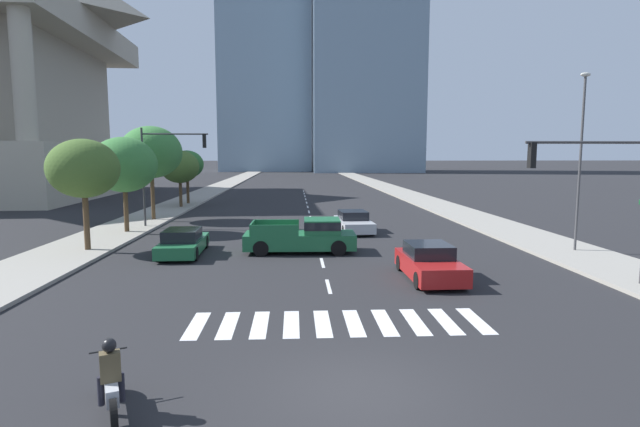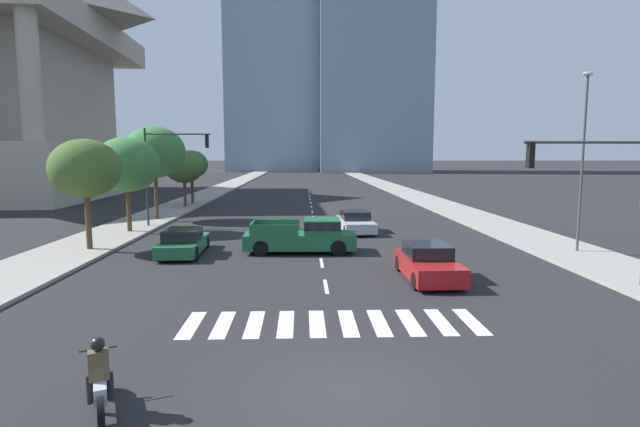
{
  "view_description": "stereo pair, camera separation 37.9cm",
  "coord_description": "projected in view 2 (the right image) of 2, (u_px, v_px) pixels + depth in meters",
  "views": [
    {
      "loc": [
        -1.25,
        -9.55,
        4.84
      ],
      "look_at": [
        0.0,
        14.15,
        2.0
      ],
      "focal_mm": 27.64,
      "sensor_mm": 36.0,
      "label": 1
    },
    {
      "loc": [
        -0.87,
        -9.57,
        4.84
      ],
      "look_at": [
        0.0,
        14.15,
        2.0
      ],
      "focal_mm": 27.64,
      "sensor_mm": 36.0,
      "label": 2
    }
  ],
  "objects": [
    {
      "name": "ground_plane",
      "position": [
        345.0,
        392.0,
        10.1
      ],
      "size": [
        800.0,
        800.0,
        0.0
      ],
      "primitive_type": "plane",
      "color": "#232326"
    },
    {
      "name": "sidewalk_east",
      "position": [
        463.0,
        213.0,
        40.31
      ],
      "size": [
        4.0,
        260.0,
        0.15
      ],
      "primitive_type": "cube",
      "color": "gray",
      "rests_on": "ground"
    },
    {
      "name": "sidewalk_west",
      "position": [
        159.0,
        215.0,
        39.41
      ],
      "size": [
        4.0,
        260.0,
        0.15
      ],
      "primitive_type": "cube",
      "color": "gray",
      "rests_on": "ground"
    },
    {
      "name": "crosswalk_near",
      "position": [
        333.0,
        323.0,
        14.21
      ],
      "size": [
        8.55,
        2.31,
        0.01
      ],
      "color": "silver",
      "rests_on": "ground"
    },
    {
      "name": "lane_divider_center",
      "position": [
        312.0,
        212.0,
        42.0
      ],
      "size": [
        0.14,
        50.0,
        0.01
      ],
      "color": "silver",
      "rests_on": "ground"
    },
    {
      "name": "motorcycle_lead",
      "position": [
        100.0,
        382.0,
        9.26
      ],
      "size": [
        1.05,
        1.97,
        1.49
      ],
      "rotation": [
        0.0,
        0.0,
        1.96
      ],
      "color": "black",
      "rests_on": "ground"
    },
    {
      "name": "pickup_truck",
      "position": [
        306.0,
        236.0,
        24.51
      ],
      "size": [
        5.52,
        2.22,
        1.67
      ],
      "rotation": [
        0.0,
        0.0,
        -0.02
      ],
      "color": "#1E6038",
      "rests_on": "ground"
    },
    {
      "name": "sedan_green_0",
      "position": [
        184.0,
        242.0,
        24.01
      ],
      "size": [
        1.95,
        4.59,
        1.28
      ],
      "rotation": [
        0.0,
        0.0,
        1.59
      ],
      "color": "#1E6038",
      "rests_on": "ground"
    },
    {
      "name": "sedan_red_1",
      "position": [
        428.0,
        263.0,
        19.2
      ],
      "size": [
        1.92,
        4.32,
        1.37
      ],
      "rotation": [
        0.0,
        0.0,
        -1.56
      ],
      "color": "maroon",
      "rests_on": "ground"
    },
    {
      "name": "sedan_silver_2",
      "position": [
        355.0,
        222.0,
        31.08
      ],
      "size": [
        2.17,
        4.72,
        1.3
      ],
      "rotation": [
        0.0,
        0.0,
        -1.51
      ],
      "color": "#B7BABF",
      "rests_on": "ground"
    },
    {
      "name": "traffic_signal_near",
      "position": [
        601.0,
        180.0,
        17.33
      ],
      "size": [
        4.89,
        0.28,
        5.52
      ],
      "rotation": [
        0.0,
        0.0,
        3.14
      ],
      "color": "#333335",
      "rests_on": "sidewalk_east"
    },
    {
      "name": "traffic_signal_far",
      "position": [
        169.0,
        159.0,
        32.41
      ],
      "size": [
        4.58,
        0.28,
        6.43
      ],
      "color": "#333335",
      "rests_on": "sidewalk_west"
    },
    {
      "name": "street_lamp_east",
      "position": [
        583.0,
        150.0,
        23.62
      ],
      "size": [
        0.5,
        0.24,
        8.58
      ],
      "color": "#3F3F42",
      "rests_on": "sidewalk_east"
    },
    {
      "name": "street_tree_nearest",
      "position": [
        85.0,
        169.0,
        24.23
      ],
      "size": [
        3.4,
        3.4,
        5.47
      ],
      "color": "#4C3823",
      "rests_on": "sidewalk_west"
    },
    {
      "name": "street_tree_second",
      "position": [
        127.0,
        165.0,
        29.97
      ],
      "size": [
        3.93,
        3.93,
        5.76
      ],
      "color": "#4C3823",
      "rests_on": "sidewalk_west"
    },
    {
      "name": "street_tree_third",
      "position": [
        155.0,
        152.0,
        35.63
      ],
      "size": [
        4.39,
        4.39,
        6.74
      ],
      "color": "#4C3823",
      "rests_on": "sidewalk_west"
    },
    {
      "name": "street_tree_fourth",
      "position": [
        184.0,
        167.0,
        44.52
      ],
      "size": [
        3.45,
        3.45,
        5.08
      ],
      "color": "#4C3823",
      "rests_on": "sidewalk_west"
    },
    {
      "name": "street_tree_fifth",
      "position": [
        192.0,
        164.0,
        47.55
      ],
      "size": [
        3.14,
        3.14,
        5.11
      ],
      "color": "#4C3823",
      "rests_on": "sidewalk_west"
    },
    {
      "name": "office_tower_left_skyline",
      "position": [
        272.0,
        26.0,
        145.31
      ],
      "size": [
        26.41,
        21.89,
        86.48
      ],
      "color": "#7A93A8",
      "rests_on": "ground"
    },
    {
      "name": "office_tower_center_skyline",
      "position": [
        373.0,
        3.0,
        135.16
      ],
      "size": [
        29.73,
        21.21,
        93.62
      ],
      "color": "#7A93A8",
      "rests_on": "ground"
    }
  ]
}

